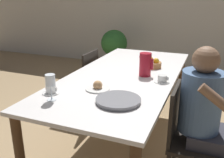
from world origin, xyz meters
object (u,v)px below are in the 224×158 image
wine_glass_water (50,81)px  teacup_near_person (51,90)px  chair_person_side (189,137)px  red_pitcher (145,64)px  person_seated (204,111)px  potted_plant (114,44)px  chair_opposite (82,83)px  bread_plate (98,87)px  teacup_across (162,79)px  serving_tray (118,100)px  fruit_bowl (152,64)px

wine_glass_water → teacup_near_person: 0.18m
chair_person_side → red_pitcher: size_ratio=3.89×
person_seated → potted_plant: bearing=-146.8°
chair_person_side → chair_opposite: (-1.36, 0.79, 0.00)m
wine_glass_water → potted_plant: (-0.76, 3.15, -0.35)m
bread_plate → chair_opposite: bearing=126.2°
wine_glass_water → potted_plant: size_ratio=0.23×
teacup_near_person → potted_plant: 3.12m
wine_glass_water → red_pitcher: bearing=59.3°
person_seated → wine_glass_water: 1.14m
teacup_across → serving_tray: (-0.21, -0.55, -0.01)m
chair_person_side → fruit_bowl: (-0.48, 0.75, 0.34)m
chair_opposite → teacup_across: chair_opposite is taller
person_seated → potted_plant: person_seated is taller
person_seated → potted_plant: size_ratio=1.39×
person_seated → serving_tray: person_seated is taller
serving_tray → fruit_bowl: 0.97m
person_seated → red_pitcher: person_seated is taller
chair_opposite → teacup_near_person: chair_opposite is taller
chair_opposite → person_seated: person_seated is taller
wine_glass_water → teacup_near_person: (-0.08, 0.11, -0.12)m
person_seated → bread_plate: (-0.83, -0.07, 0.10)m
chair_person_side → teacup_near_person: chair_person_side is taller
fruit_bowl → red_pitcher: bearing=-89.8°
chair_opposite → bread_plate: chair_opposite is taller
person_seated → chair_opposite: bearing=-118.0°
red_pitcher → person_seated: bearing=-36.7°
teacup_near_person → serving_tray: (0.55, 0.04, -0.01)m
chair_opposite → fruit_bowl: (0.88, -0.04, 0.34)m
potted_plant → bread_plate: bearing=-71.0°
teacup_across → person_seated: bearing=-38.5°
chair_person_side → chair_opposite: same height
teacup_near_person → teacup_across: same height
bread_plate → potted_plant: size_ratio=0.24×
red_pitcher → teacup_across: size_ratio=1.58×
bread_plate → potted_plant: (-0.98, 2.83, -0.23)m
chair_person_side → person_seated: size_ratio=0.74×
fruit_bowl → wine_glass_water: bearing=-113.3°
bread_plate → red_pitcher: bearing=62.2°
bread_plate → fruit_bowl: bearing=72.0°
teacup_near_person → serving_tray: size_ratio=0.42×
fruit_bowl → potted_plant: bearing=121.3°
chair_person_side → teacup_across: bearing=-138.0°
teacup_across → fruit_bowl: fruit_bowl is taller
teacup_near_person → wine_glass_water: bearing=-53.1°
chair_opposite → person_seated: size_ratio=0.74×
red_pitcher → teacup_across: red_pitcher is taller
red_pitcher → chair_person_side: bearing=-42.9°
teacup_across → bread_plate: (-0.45, -0.37, -0.01)m
red_pitcher → chair_opposite: bearing=158.4°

